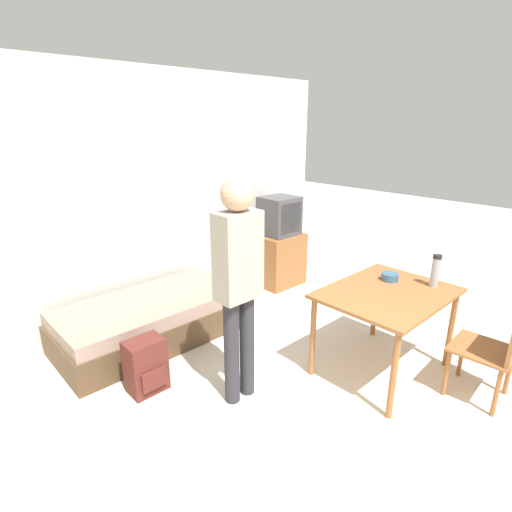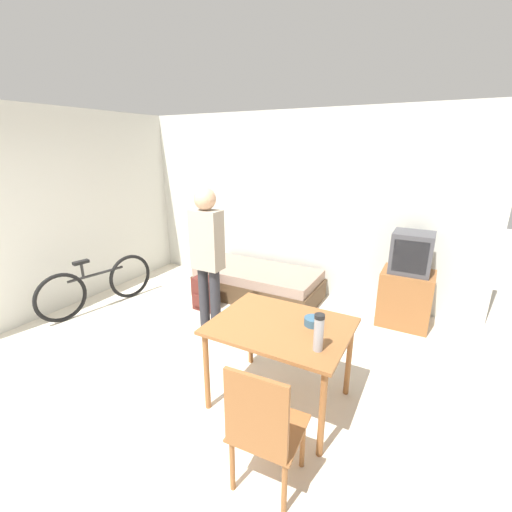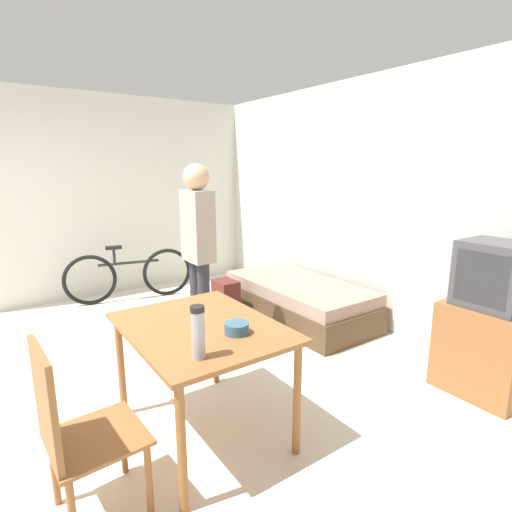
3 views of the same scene
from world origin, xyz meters
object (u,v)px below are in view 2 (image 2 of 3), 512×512
at_px(thermos_flask, 319,331).
at_px(wooden_chair, 263,426).
at_px(dining_table, 281,334).
at_px(backpack, 205,293).
at_px(bicycle, 98,286).
at_px(person_standing, 208,254).
at_px(daybed, 258,283).
at_px(tv, 407,284).
at_px(mate_bowl, 313,321).

bearing_deg(thermos_flask, wooden_chair, -102.16).
xyz_separation_m(dining_table, backpack, (-1.69, 1.17, -0.45)).
bearing_deg(bicycle, person_standing, 3.46).
height_order(wooden_chair, bicycle, wooden_chair).
relative_size(daybed, bicycle, 1.14).
distance_m(tv, person_standing, 2.52).
height_order(daybed, thermos_flask, thermos_flask).
height_order(tv, person_standing, person_standing).
bearing_deg(person_standing, daybed, 92.84).
height_order(daybed, mate_bowl, mate_bowl).
distance_m(daybed, dining_table, 2.31).
xyz_separation_m(dining_table, wooden_chair, (0.26, -0.83, -0.15)).
relative_size(mate_bowl, backpack, 0.32).
bearing_deg(backpack, daybed, 58.18).
height_order(tv, thermos_flask, tv).
bearing_deg(person_standing, mate_bowl, -18.18).
bearing_deg(dining_table, backpack, 145.30).
bearing_deg(backpack, dining_table, -34.70).
bearing_deg(tv, person_standing, -143.33).
bearing_deg(bicycle, mate_bowl, -6.19).
bearing_deg(backpack, person_standing, -48.59).
xyz_separation_m(dining_table, mate_bowl, (0.24, 0.12, 0.12)).
relative_size(wooden_chair, bicycle, 0.60).
bearing_deg(tv, mate_bowl, -106.25).
relative_size(dining_table, backpack, 2.44).
distance_m(daybed, wooden_chair, 3.13).
xyz_separation_m(dining_table, bicycle, (-3.02, 0.47, -0.34)).
height_order(tv, backpack, tv).
relative_size(tv, mate_bowl, 8.13).
height_order(wooden_chair, backpack, wooden_chair).
bearing_deg(mate_bowl, bicycle, 173.81).
bearing_deg(tv, wooden_chair, -100.63).
distance_m(person_standing, backpack, 1.14).
bearing_deg(bicycle, dining_table, -8.92).
xyz_separation_m(bicycle, mate_bowl, (3.26, -0.35, 0.46)).
distance_m(bicycle, backpack, 1.50).
relative_size(wooden_chair, person_standing, 0.54).
xyz_separation_m(tv, person_standing, (-1.98, -1.48, 0.51)).
distance_m(wooden_chair, mate_bowl, 0.99).
distance_m(person_standing, thermos_flask, 1.77).
height_order(bicycle, person_standing, person_standing).
bearing_deg(thermos_flask, backpack, 146.45).
xyz_separation_m(bicycle, backpack, (1.33, 0.70, -0.11)).
distance_m(daybed, person_standing, 1.56).
bearing_deg(wooden_chair, tv, 79.37).
height_order(dining_table, person_standing, person_standing).
relative_size(tv, dining_table, 1.07).
distance_m(dining_table, wooden_chair, 0.88).
xyz_separation_m(tv, dining_table, (-0.81, -2.06, 0.14)).
bearing_deg(bicycle, thermos_flask, -11.37).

